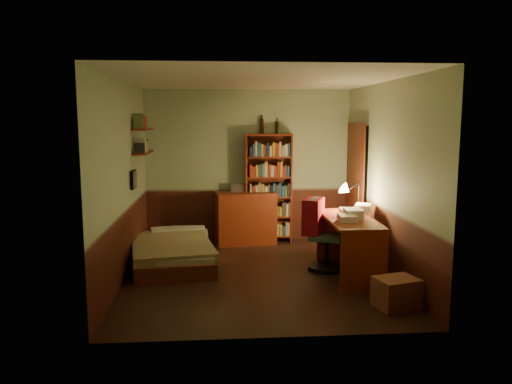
{
  "coord_description": "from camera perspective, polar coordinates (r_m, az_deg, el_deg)",
  "views": [
    {
      "loc": [
        -0.52,
        -6.54,
        2.08
      ],
      "look_at": [
        0.0,
        0.25,
        1.1
      ],
      "focal_mm": 35.0,
      "sensor_mm": 36.0,
      "label": 1
    }
  ],
  "objects": [
    {
      "name": "desk",
      "position": [
        6.89,
        10.55,
        -6.14
      ],
      "size": [
        0.62,
        1.47,
        0.79
      ],
      "primitive_type": "cube",
      "rotation": [
        0.0,
        0.0,
        -0.01
      ],
      "color": "maroon",
      "rests_on": "ground"
    },
    {
      "name": "cardboard_box_b",
      "position": [
        6.11,
        15.05,
        -10.81
      ],
      "size": [
        0.35,
        0.3,
        0.24
      ],
      "primitive_type": "cube",
      "rotation": [
        0.0,
        0.0,
        -0.05
      ],
      "color": "brown",
      "rests_on": "ground"
    },
    {
      "name": "red_jacket",
      "position": [
        6.95,
        6.17,
        0.91
      ],
      "size": [
        0.25,
        0.43,
        0.5
      ],
      "primitive_type": "cube",
      "rotation": [
        0.0,
        0.0,
        -0.05
      ],
      "color": "#A30F21",
      "rests_on": "office_chair"
    },
    {
      "name": "wall_shelf_lower",
      "position": [
        7.74,
        -12.73,
        4.43
      ],
      "size": [
        0.2,
        0.9,
        0.03
      ],
      "primitive_type": "cube",
      "color": "maroon",
      "rests_on": "wall_left"
    },
    {
      "name": "bottle_left",
      "position": [
        8.53,
        0.67,
        7.52
      ],
      "size": [
        0.09,
        0.09,
        0.25
      ],
      "primitive_type": "cylinder",
      "rotation": [
        0.0,
        0.0,
        0.35
      ],
      "color": "black",
      "rests_on": "bookshelf"
    },
    {
      "name": "doorway",
      "position": [
        8.23,
        11.45,
        0.48
      ],
      "size": [
        0.06,
        0.9,
        2.0
      ],
      "primitive_type": "cube",
      "color": "black",
      "rests_on": "ground"
    },
    {
      "name": "bookshelf",
      "position": [
        8.52,
        1.52,
        0.41
      ],
      "size": [
        0.82,
        0.34,
        1.86
      ],
      "primitive_type": "cube",
      "rotation": [
        0.0,
        0.0,
        -0.12
      ],
      "color": "maroon",
      "rests_on": "ground"
    },
    {
      "name": "wall_right",
      "position": [
        6.97,
        14.74,
        1.49
      ],
      "size": [
        0.02,
        4.0,
        2.6
      ],
      "primitive_type": "cube",
      "color": "#8FA57F",
      "rests_on": "ground"
    },
    {
      "name": "door_trim",
      "position": [
        8.22,
        11.22,
        0.48
      ],
      "size": [
        0.02,
        0.98,
        2.08
      ],
      "primitive_type": "cube",
      "color": "#481D0F",
      "rests_on": "ground"
    },
    {
      "name": "cardboard_box_a",
      "position": [
        5.9,
        15.74,
        -11.03
      ],
      "size": [
        0.53,
        0.47,
        0.34
      ],
      "primitive_type": "cube",
      "rotation": [
        0.0,
        0.0,
        0.27
      ],
      "color": "brown",
      "rests_on": "ground"
    },
    {
      "name": "wall_left",
      "position": [
        6.7,
        -15.01,
        1.22
      ],
      "size": [
        0.02,
        4.0,
        2.6
      ],
      "primitive_type": "cube",
      "color": "#8FA57F",
      "rests_on": "ground"
    },
    {
      "name": "mini_stereo",
      "position": [
        8.52,
        -2.01,
        0.52
      ],
      "size": [
        0.27,
        0.23,
        0.13
      ],
      "primitive_type": "cube",
      "rotation": [
        0.0,
        0.0,
        -0.19
      ],
      "color": "#B2B2B7",
      "rests_on": "dresser"
    },
    {
      "name": "paper_stack",
      "position": [
        7.25,
        12.14,
        -1.82
      ],
      "size": [
        0.3,
        0.34,
        0.11
      ],
      "primitive_type": "cube",
      "rotation": [
        0.0,
        0.0,
        -0.4
      ],
      "color": "silver",
      "rests_on": "desk"
    },
    {
      "name": "bed",
      "position": [
        7.47,
        -9.45,
        -5.79
      ],
      "size": [
        1.28,
        2.07,
        0.58
      ],
      "primitive_type": "cube",
      "rotation": [
        0.0,
        0.0,
        0.12
      ],
      "color": "#5C753D",
      "rests_on": "ground"
    },
    {
      "name": "floor",
      "position": [
        6.89,
        0.16,
        -9.48
      ],
      "size": [
        3.5,
        4.0,
        0.02
      ],
      "primitive_type": "cube",
      "color": "black",
      "rests_on": "ground"
    },
    {
      "name": "office_chair",
      "position": [
        7.05,
        8.11,
        -5.02
      ],
      "size": [
        0.61,
        0.58,
        0.96
      ],
      "primitive_type": "cube",
      "rotation": [
        0.0,
        0.0,
        -0.43
      ],
      "color": "#396448",
      "rests_on": "ground"
    },
    {
      "name": "dresser",
      "position": [
        8.48,
        -1.22,
        -2.96
      ],
      "size": [
        1.05,
        0.63,
        0.88
      ],
      "primitive_type": "cube",
      "rotation": [
        0.0,
        0.0,
        0.15
      ],
      "color": "maroon",
      "rests_on": "ground"
    },
    {
      "name": "wall_front",
      "position": [
        4.63,
        2.15,
        -1.54
      ],
      "size": [
        3.5,
        0.02,
        2.6
      ],
      "primitive_type": "cube",
      "color": "#8FA57F",
      "rests_on": "ground"
    },
    {
      "name": "bottle_right",
      "position": [
        8.56,
        2.42,
        7.37
      ],
      "size": [
        0.06,
        0.06,
        0.21
      ],
      "primitive_type": "cylinder",
      "rotation": [
        0.0,
        0.0,
        0.2
      ],
      "color": "black",
      "rests_on": "bookshelf"
    },
    {
      "name": "desk_lamp",
      "position": [
        7.44,
        11.68,
        0.18
      ],
      "size": [
        0.22,
        0.22,
        0.56
      ],
      "primitive_type": "cone",
      "rotation": [
        0.0,
        0.0,
        0.39
      ],
      "color": "black",
      "rests_on": "desk"
    },
    {
      "name": "wall_shelf_upper",
      "position": [
        7.72,
        -12.82,
        7.02
      ],
      "size": [
        0.2,
        0.9,
        0.03
      ],
      "primitive_type": "cube",
      "color": "maroon",
      "rests_on": "wall_left"
    },
    {
      "name": "wall_back",
      "position": [
        8.6,
        -0.9,
        2.99
      ],
      "size": [
        3.5,
        0.02,
        2.6
      ],
      "primitive_type": "cube",
      "color": "#8FA57F",
      "rests_on": "ground"
    },
    {
      "name": "ceiling",
      "position": [
        6.58,
        0.17,
        12.8
      ],
      "size": [
        3.5,
        4.0,
        0.02
      ],
      "primitive_type": "cube",
      "color": "silver",
      "rests_on": "wall_back"
    },
    {
      "name": "framed_picture",
      "position": [
        7.29,
        -13.83,
        1.41
      ],
      "size": [
        0.04,
        0.32,
        0.26
      ],
      "primitive_type": "cube",
      "color": "black",
      "rests_on": "wall_left"
    }
  ]
}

